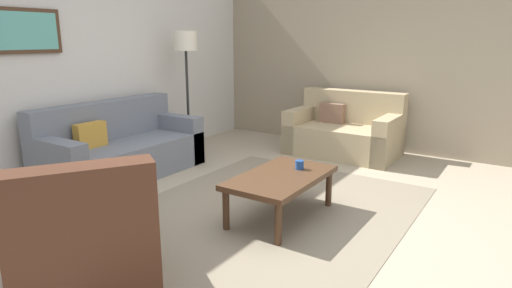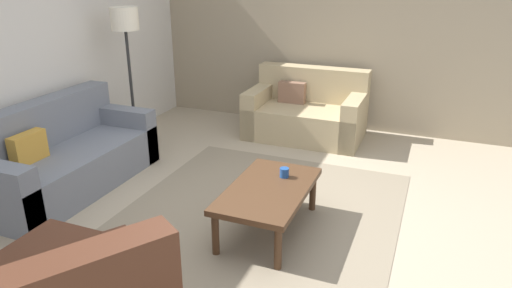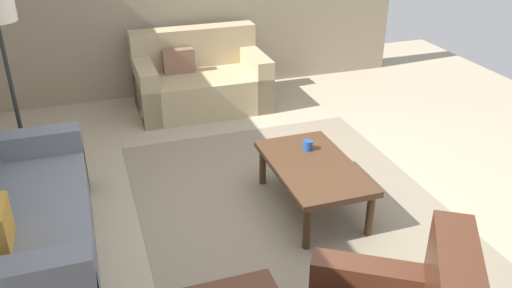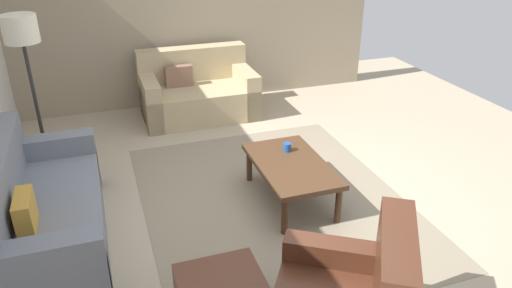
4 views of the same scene
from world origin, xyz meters
TOP-DOWN VIEW (x-y plane):
  - ground_plane at (0.00, 0.00)m, footprint 8.00×8.00m
  - rear_partition at (0.00, 2.60)m, footprint 6.00×0.12m
  - stone_feature_panel at (3.00, 0.00)m, footprint 0.12×5.20m
  - area_rug at (0.00, 0.00)m, footprint 3.09×2.46m
  - couch_main at (-0.02, 2.11)m, footprint 1.93×0.87m
  - couch_loveseat at (2.44, 0.20)m, footprint 0.92×1.49m
  - ottoman at (-1.38, 0.89)m, footprint 0.56×0.56m
  - coffee_table at (-0.04, -0.16)m, footprint 1.10×0.64m
  - cup at (0.21, -0.22)m, footprint 0.08×0.08m
  - lamp_standing at (1.20, 2.08)m, footprint 0.32×0.32m

SIDE VIEW (x-z plane):
  - ground_plane at x=0.00m, z-range 0.00..0.00m
  - area_rug at x=0.00m, z-range 0.00..0.01m
  - ottoman at x=-1.38m, z-range 0.00..0.40m
  - couch_loveseat at x=2.44m, z-range -0.14..0.74m
  - couch_main at x=-0.02m, z-range -0.14..0.74m
  - coffee_table at x=-0.04m, z-range 0.15..0.56m
  - cup at x=0.21m, z-range 0.41..0.49m
  - rear_partition at x=0.00m, z-range 0.00..2.80m
  - stone_feature_panel at x=3.00m, z-range 0.00..2.80m
  - lamp_standing at x=1.20m, z-range 0.55..2.26m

